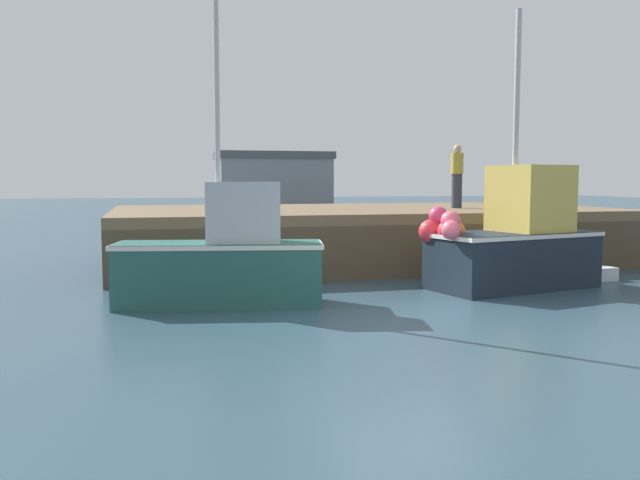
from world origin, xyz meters
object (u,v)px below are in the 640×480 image
rowboat (578,275)px  dockworker (457,176)px  fishing_boat_near_left (224,260)px  fishing_boat_near_right (514,241)px

rowboat → dockworker: dockworker is taller
fishing_boat_near_left → dockworker: size_ratio=3.07×
fishing_boat_near_left → fishing_boat_near_right: bearing=4.7°
fishing_boat_near_left → rowboat: size_ratio=2.90×
rowboat → fishing_boat_near_left: bearing=-173.2°
fishing_boat_near_left → dockworker: bearing=36.1°
fishing_boat_near_right → rowboat: 2.12m
fishing_boat_near_right → rowboat: (1.89, 0.45, -0.83)m
rowboat → dockworker: size_ratio=1.06×
fishing_boat_near_right → rowboat: fishing_boat_near_right is taller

